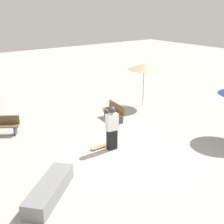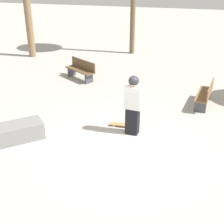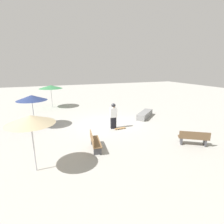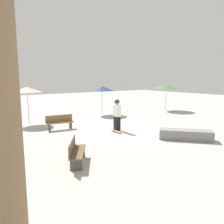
{
  "view_description": "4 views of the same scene",
  "coord_description": "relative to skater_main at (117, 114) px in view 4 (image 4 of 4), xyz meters",
  "views": [
    {
      "loc": [
        -6.95,
        -8.31,
        5.65
      ],
      "look_at": [
        0.43,
        1.48,
        1.37
      ],
      "focal_mm": 50.0,
      "sensor_mm": 36.0,
      "label": 1
    },
    {
      "loc": [
        1.48,
        -7.19,
        4.68
      ],
      "look_at": [
        -0.53,
        0.71,
        0.75
      ],
      "focal_mm": 50.0,
      "sensor_mm": 36.0,
      "label": 2
    },
    {
      "loc": [
        4.48,
        11.85,
        4.3
      ],
      "look_at": [
        0.22,
        1.17,
        1.27
      ],
      "focal_mm": 28.0,
      "sensor_mm": 36.0,
      "label": 3
    },
    {
      "loc": [
        -9.86,
        8.52,
        3.04
      ],
      "look_at": [
        0.2,
        1.2,
        1.08
      ],
      "focal_mm": 35.0,
      "sensor_mm": 36.0,
      "label": 4
    }
  ],
  "objects": [
    {
      "name": "ground_plane",
      "position": [
        -0.03,
        -0.96,
        -0.98
      ],
      "size": [
        60.0,
        60.0,
        0.0
      ],
      "primitive_type": "plane",
      "color": "#B2AFA8"
    },
    {
      "name": "skater_main",
      "position": [
        0.0,
        0.0,
        0.0
      ],
      "size": [
        0.52,
        0.33,
        1.82
      ],
      "rotation": [
        0.0,
        0.0,
        3.0
      ],
      "color": "black",
      "rests_on": "ground_plane"
    },
    {
      "name": "skateboard",
      "position": [
        -0.38,
        0.34,
        -0.93
      ],
      "size": [
        0.8,
        0.22,
        0.07
      ],
      "rotation": [
        0.0,
        0.0,
        3.16
      ],
      "color": "#B7844C",
      "rests_on": "ground_plane"
    },
    {
      "name": "concrete_ledge",
      "position": [
        -3.56,
        -1.55,
        -0.74
      ],
      "size": [
        2.35,
        2.19,
        0.49
      ],
      "rotation": [
        0.0,
        0.0,
        0.72
      ],
      "color": "gray",
      "rests_on": "ground_plane"
    },
    {
      "name": "bench_near",
      "position": [
        2.14,
        2.63,
        -0.56
      ],
      "size": [
        0.68,
        1.65,
        0.85
      ],
      "rotation": [
        0.0,
        0.0,
        1.41
      ],
      "color": "#47474C",
      "rests_on": "ground_plane"
    },
    {
      "name": "bench_far",
      "position": [
        -3.11,
        4.2,
        -0.56
      ],
      "size": [
        1.58,
        1.24,
        0.85
      ],
      "rotation": [
        0.0,
        0.0,
        2.56
      ],
      "color": "#47474C",
      "rests_on": "ground_plane"
    },
    {
      "name": "shade_umbrella_tan",
      "position": [
        5.0,
        3.61,
        1.28
      ],
      "size": [
        1.91,
        1.91,
        2.44
      ],
      "color": "#B7B7BC",
      "rests_on": "ground_plane"
    },
    {
      "name": "shade_umbrella_green",
      "position": [
        3.62,
        -8.55,
        1.21
      ],
      "size": [
        2.4,
        2.4,
        2.37
      ],
      "color": "#B7B7BC",
      "rests_on": "ground_plane"
    },
    {
      "name": "shade_umbrella_navy",
      "position": [
        5.21,
        -2.4,
        1.17
      ],
      "size": [
        2.08,
        2.08,
        2.35
      ],
      "color": "#B7B7BC",
      "rests_on": "ground_plane"
    }
  ]
}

